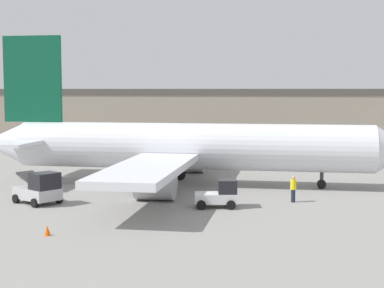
# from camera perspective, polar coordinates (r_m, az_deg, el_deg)

# --- Properties ---
(ground_plane) EXTENTS (400.00, 400.00, 0.00)m
(ground_plane) POSITION_cam_1_polar(r_m,az_deg,el_deg) (47.57, 0.00, -4.00)
(ground_plane) COLOR gray
(terminal_building) EXTENTS (62.54, 12.44, 7.77)m
(terminal_building) POSITION_cam_1_polar(r_m,az_deg,el_deg) (79.94, -4.23, 2.57)
(terminal_building) COLOR gray
(terminal_building) RESTS_ON ground_plane
(airplane) EXTENTS (35.59, 32.86, 12.13)m
(airplane) POSITION_cam_1_polar(r_m,az_deg,el_deg) (47.34, -1.22, -0.27)
(airplane) COLOR silver
(airplane) RESTS_ON ground_plane
(ground_crew_worker) EXTENTS (0.40, 0.40, 1.82)m
(ground_crew_worker) POSITION_cam_1_polar(r_m,az_deg,el_deg) (40.88, 9.79, -4.24)
(ground_crew_worker) COLOR #1E2338
(ground_crew_worker) RESTS_ON ground_plane
(baggage_tug) EXTENTS (2.98, 2.29, 1.84)m
(baggage_tug) POSITION_cam_1_polar(r_m,az_deg,el_deg) (38.64, 2.68, -4.92)
(baggage_tug) COLOR silver
(baggage_tug) RESTS_ON ground_plane
(belt_loader_truck) EXTENTS (3.71, 3.29, 2.18)m
(belt_loader_truck) POSITION_cam_1_polar(r_m,az_deg,el_deg) (41.06, -14.57, -4.22)
(belt_loader_truck) COLOR #B2B2B7
(belt_loader_truck) RESTS_ON ground_plane
(safety_cone_near) EXTENTS (0.36, 0.36, 0.55)m
(safety_cone_near) POSITION_cam_1_polar(r_m,az_deg,el_deg) (32.29, -13.86, -8.14)
(safety_cone_near) COLOR #EF590F
(safety_cone_near) RESTS_ON ground_plane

